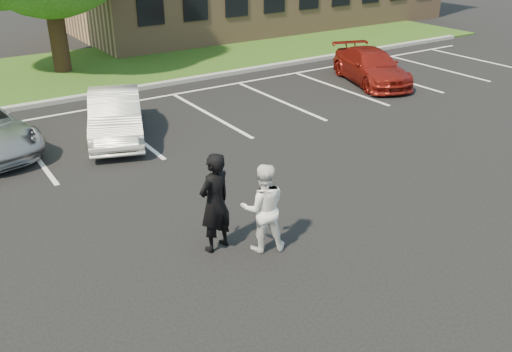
{
  "coord_description": "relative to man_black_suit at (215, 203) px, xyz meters",
  "views": [
    {
      "loc": [
        -5.24,
        -6.92,
        5.72
      ],
      "look_at": [
        0.0,
        1.0,
        1.25
      ],
      "focal_mm": 38.0,
      "sensor_mm": 36.0,
      "label": 1
    }
  ],
  "objects": [
    {
      "name": "car_white_sedan",
      "position": [
        0.54,
        6.76,
        -0.32
      ],
      "size": [
        2.72,
        4.33,
        1.35
      ],
      "primitive_type": "imported",
      "rotation": [
        0.0,
        0.0,
        -0.34
      ],
      "color": "silver",
      "rests_on": "ground"
    },
    {
      "name": "grass_strip",
      "position": [
        0.98,
        15.09,
        -0.95
      ],
      "size": [
        44.0,
        8.0,
        0.08
      ],
      "primitive_type": "cube",
      "color": "#214919",
      "rests_on": "ground"
    },
    {
      "name": "car_red_compact",
      "position": [
        10.91,
        7.02,
        -0.36
      ],
      "size": [
        3.04,
        4.7,
        1.27
      ],
      "primitive_type": "imported",
      "rotation": [
        0.0,
        0.0,
        -0.31
      ],
      "color": "maroon",
      "rests_on": "ground"
    },
    {
      "name": "curb",
      "position": [
        0.98,
        11.09,
        -0.92
      ],
      "size": [
        40.0,
        0.3,
        0.15
      ],
      "primitive_type": "cube",
      "color": "gray",
      "rests_on": "ground"
    },
    {
      "name": "stall_lines",
      "position": [
        2.38,
        8.04,
        -0.98
      ],
      "size": [
        34.0,
        5.36,
        0.01
      ],
      "color": "white",
      "rests_on": "ground"
    },
    {
      "name": "ground_plane",
      "position": [
        0.98,
        -0.91,
        -0.99
      ],
      "size": [
        90.0,
        90.0,
        0.0
      ],
      "primitive_type": "plane",
      "color": "black",
      "rests_on": "ground"
    },
    {
      "name": "man_black_suit",
      "position": [
        0.0,
        0.0,
        0.0
      ],
      "size": [
        0.82,
        0.64,
        1.98
      ],
      "primitive_type": "imported",
      "rotation": [
        0.0,
        0.0,
        3.39
      ],
      "color": "black",
      "rests_on": "ground"
    },
    {
      "name": "man_white_shirt",
      "position": [
        0.74,
        -0.51,
        -0.11
      ],
      "size": [
        1.06,
        0.96,
        1.77
      ],
      "primitive_type": "imported",
      "rotation": [
        0.0,
        0.0,
        2.73
      ],
      "color": "white",
      "rests_on": "ground"
    }
  ]
}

